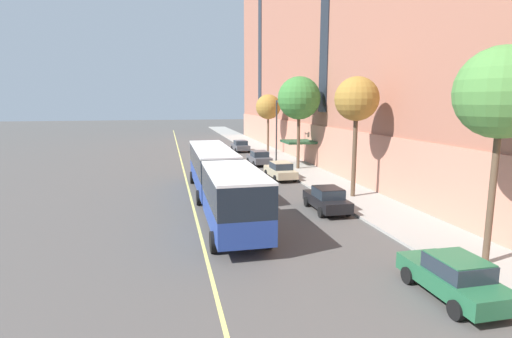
{
  "coord_description": "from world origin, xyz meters",
  "views": [
    {
      "loc": [
        -3.92,
        -24.02,
        6.83
      ],
      "look_at": [
        2.54,
        4.9,
        1.8
      ],
      "focal_mm": 28.0,
      "sensor_mm": 36.0,
      "label": 1
    }
  ],
  "objects_px": {
    "street_tree_far_uptown": "(299,98)",
    "parked_car_black_3": "(327,199)",
    "parked_car_darkgray_0": "(259,158)",
    "street_tree_near_corner": "(502,93)",
    "street_lamp": "(277,125)",
    "street_tree_far_downtown": "(268,107)",
    "city_bus": "(219,176)",
    "parked_car_champagne_1": "(280,170)",
    "street_tree_mid_block": "(357,100)",
    "parked_car_green_2": "(454,277)",
    "parked_car_darkgray_4": "(240,146)"
  },
  "relations": [
    {
      "from": "parked_car_darkgray_4",
      "to": "street_lamp",
      "type": "height_order",
      "value": "street_lamp"
    },
    {
      "from": "parked_car_black_3",
      "to": "parked_car_darkgray_0",
      "type": "bearing_deg",
      "value": 89.88
    },
    {
      "from": "parked_car_green_2",
      "to": "parked_car_darkgray_4",
      "type": "distance_m",
      "value": 42.61
    },
    {
      "from": "city_bus",
      "to": "street_tree_far_uptown",
      "type": "height_order",
      "value": "street_tree_far_uptown"
    },
    {
      "from": "parked_car_green_2",
      "to": "street_lamp",
      "type": "xyz_separation_m",
      "value": [
        1.92,
        29.96,
        3.56
      ]
    },
    {
      "from": "parked_car_darkgray_0",
      "to": "street_tree_far_uptown",
      "type": "distance_m",
      "value": 8.06
    },
    {
      "from": "parked_car_champagne_1",
      "to": "parked_car_green_2",
      "type": "height_order",
      "value": "same"
    },
    {
      "from": "parked_car_darkgray_0",
      "to": "parked_car_green_2",
      "type": "distance_m",
      "value": 30.54
    },
    {
      "from": "parked_car_black_3",
      "to": "street_tree_near_corner",
      "type": "distance_m",
      "value": 11.81
    },
    {
      "from": "street_tree_far_downtown",
      "to": "street_tree_far_uptown",
      "type": "bearing_deg",
      "value": -90.0
    },
    {
      "from": "street_tree_far_uptown",
      "to": "street_lamp",
      "type": "bearing_deg",
      "value": 111.87
    },
    {
      "from": "parked_car_darkgray_0",
      "to": "street_tree_far_downtown",
      "type": "distance_m",
      "value": 10.48
    },
    {
      "from": "street_tree_mid_block",
      "to": "parked_car_champagne_1",
      "type": "bearing_deg",
      "value": 111.48
    },
    {
      "from": "city_bus",
      "to": "street_tree_far_uptown",
      "type": "relative_size",
      "value": 2.13
    },
    {
      "from": "street_tree_mid_block",
      "to": "street_tree_far_downtown",
      "type": "xyz_separation_m",
      "value": [
        0.0,
        24.61,
        -0.82
      ]
    },
    {
      "from": "city_bus",
      "to": "parked_car_black_3",
      "type": "distance_m",
      "value": 7.1
    },
    {
      "from": "city_bus",
      "to": "parked_car_champagne_1",
      "type": "distance_m",
      "value": 10.44
    },
    {
      "from": "street_tree_near_corner",
      "to": "street_lamp",
      "type": "bearing_deg",
      "value": 92.7
    },
    {
      "from": "parked_car_darkgray_4",
      "to": "street_tree_far_downtown",
      "type": "bearing_deg",
      "value": -50.18
    },
    {
      "from": "street_tree_far_downtown",
      "to": "parked_car_black_3",
      "type": "bearing_deg",
      "value": -96.59
    },
    {
      "from": "city_bus",
      "to": "parked_car_darkgray_0",
      "type": "height_order",
      "value": "city_bus"
    },
    {
      "from": "parked_car_champagne_1",
      "to": "street_tree_far_uptown",
      "type": "relative_size",
      "value": 0.51
    },
    {
      "from": "parked_car_darkgray_0",
      "to": "parked_car_green_2",
      "type": "relative_size",
      "value": 1.02
    },
    {
      "from": "street_tree_far_downtown",
      "to": "street_lamp",
      "type": "height_order",
      "value": "street_tree_far_downtown"
    },
    {
      "from": "parked_car_green_2",
      "to": "parked_car_black_3",
      "type": "xyz_separation_m",
      "value": [
        0.05,
        11.51,
        -0.0
      ]
    },
    {
      "from": "city_bus",
      "to": "street_tree_far_downtown",
      "type": "distance_m",
      "value": 26.89
    },
    {
      "from": "city_bus",
      "to": "parked_car_black_3",
      "type": "height_order",
      "value": "city_bus"
    },
    {
      "from": "street_tree_far_downtown",
      "to": "parked_car_darkgray_4",
      "type": "bearing_deg",
      "value": 129.82
    },
    {
      "from": "parked_car_darkgray_0",
      "to": "street_tree_near_corner",
      "type": "xyz_separation_m",
      "value": [
        3.14,
        -28.46,
        6.36
      ]
    },
    {
      "from": "street_tree_near_corner",
      "to": "parked_car_darkgray_0",
      "type": "bearing_deg",
      "value": 96.29
    },
    {
      "from": "street_tree_far_uptown",
      "to": "parked_car_black_3",
      "type": "bearing_deg",
      "value": -101.82
    },
    {
      "from": "parked_car_darkgray_0",
      "to": "street_lamp",
      "type": "distance_m",
      "value": 4.04
    },
    {
      "from": "parked_car_darkgray_4",
      "to": "street_tree_far_uptown",
      "type": "xyz_separation_m",
      "value": [
        3.01,
        -15.92,
        6.34
      ]
    },
    {
      "from": "street_tree_mid_block",
      "to": "parked_car_darkgray_4",
      "type": "bearing_deg",
      "value": 96.09
    },
    {
      "from": "street_tree_far_uptown",
      "to": "street_tree_far_downtown",
      "type": "bearing_deg",
      "value": 90.0
    },
    {
      "from": "street_lamp",
      "to": "street_tree_near_corner",
      "type": "bearing_deg",
      "value": -87.3
    },
    {
      "from": "parked_car_champagne_1",
      "to": "street_tree_near_corner",
      "type": "relative_size",
      "value": 0.52
    },
    {
      "from": "parked_car_black_3",
      "to": "parked_car_darkgray_4",
      "type": "height_order",
      "value": "same"
    },
    {
      "from": "parked_car_darkgray_4",
      "to": "city_bus",
      "type": "bearing_deg",
      "value": -103.11
    },
    {
      "from": "parked_car_darkgray_0",
      "to": "street_tree_near_corner",
      "type": "bearing_deg",
      "value": -83.71
    },
    {
      "from": "parked_car_black_3",
      "to": "street_tree_far_uptown",
      "type": "height_order",
      "value": "street_tree_far_uptown"
    },
    {
      "from": "parked_car_champagne_1",
      "to": "street_tree_far_uptown",
      "type": "height_order",
      "value": "street_tree_far_uptown"
    },
    {
      "from": "parked_car_black_3",
      "to": "street_lamp",
      "type": "distance_m",
      "value": 18.88
    },
    {
      "from": "street_lamp",
      "to": "parked_car_green_2",
      "type": "bearing_deg",
      "value": -93.66
    },
    {
      "from": "parked_car_darkgray_4",
      "to": "street_tree_mid_block",
      "type": "height_order",
      "value": "street_tree_mid_block"
    },
    {
      "from": "city_bus",
      "to": "street_tree_far_downtown",
      "type": "xyz_separation_m",
      "value": [
        9.62,
        24.78,
        4.1
      ]
    },
    {
      "from": "parked_car_darkgray_0",
      "to": "street_tree_far_downtown",
      "type": "bearing_deg",
      "value": 69.65
    },
    {
      "from": "street_tree_far_downtown",
      "to": "street_lamp",
      "type": "bearing_deg",
      "value": -98.27
    },
    {
      "from": "parked_car_green_2",
      "to": "street_lamp",
      "type": "relative_size",
      "value": 0.62
    },
    {
      "from": "city_bus",
      "to": "parked_car_champagne_1",
      "type": "bearing_deg",
      "value": 51.14
    }
  ]
}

